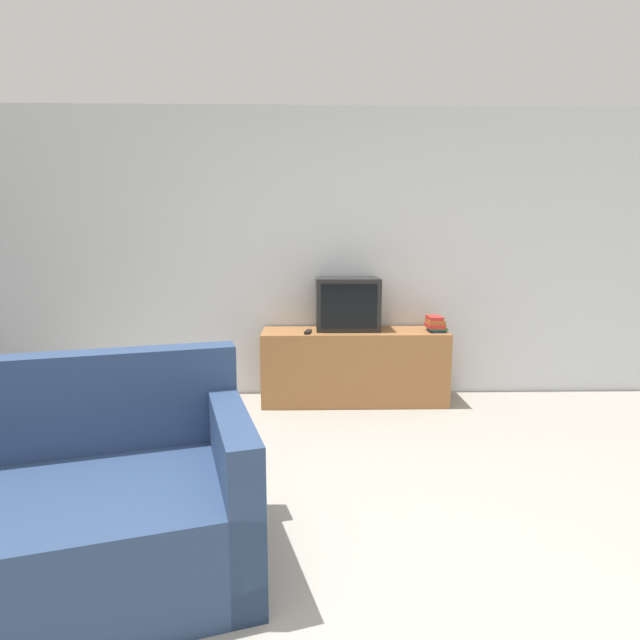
# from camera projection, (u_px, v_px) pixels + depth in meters

# --- Properties ---
(wall_back) EXTENTS (9.00, 0.06, 2.60)m
(wall_back) POSITION_uv_depth(u_px,v_px,m) (298.00, 255.00, 4.56)
(wall_back) COLOR silver
(wall_back) RESTS_ON ground_plane
(tv_stand) EXTENTS (1.62, 0.47, 0.65)m
(tv_stand) POSITION_uv_depth(u_px,v_px,m) (354.00, 366.00, 4.45)
(tv_stand) COLOR #9E6638
(tv_stand) RESTS_ON ground_plane
(television) EXTENTS (0.56, 0.36, 0.46)m
(television) POSITION_uv_depth(u_px,v_px,m) (348.00, 304.00, 4.42)
(television) COLOR black
(television) RESTS_ON tv_stand
(couch) EXTENTS (2.15, 1.41, 0.92)m
(couch) POSITION_uv_depth(u_px,v_px,m) (4.00, 522.00, 2.02)
(couch) COLOR navy
(couch) RESTS_ON ground_plane
(book_stack) EXTENTS (0.17, 0.22, 0.13)m
(book_stack) POSITION_uv_depth(u_px,v_px,m) (435.00, 324.00, 4.36)
(book_stack) COLOR #23478E
(book_stack) RESTS_ON tv_stand
(remote_on_stand) EXTENTS (0.07, 0.15, 0.02)m
(remote_on_stand) POSITION_uv_depth(u_px,v_px,m) (308.00, 332.00, 4.26)
(remote_on_stand) COLOR black
(remote_on_stand) RESTS_ON tv_stand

